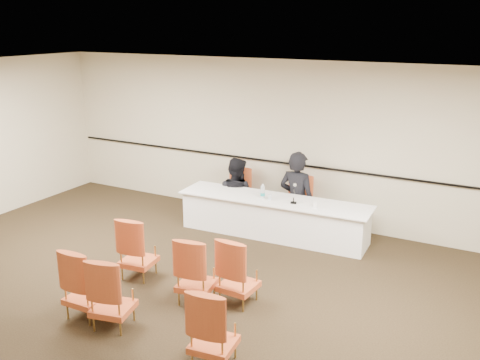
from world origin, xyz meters
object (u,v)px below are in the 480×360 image
object	(u,v)px
coffee_cup	(315,204)
aud_chair_front_left	(138,247)
panelist_second	(236,198)
water_bottle	(263,191)
aud_chair_back_right	(214,326)
aud_chair_front_right	(238,270)
aud_chair_back_mid	(112,292)
panel_table	(274,217)
drinking_glass	(270,197)
panelist_main_chair	(297,203)
panelist_second_chair	(236,194)
microphone	(294,195)
aud_chair_back_left	(86,282)
aud_chair_front_mid	(196,269)
panelist_main	(297,202)

from	to	relation	value
coffee_cup	aud_chair_front_left	world-z (taller)	aud_chair_front_left
panelist_second	water_bottle	distance (m)	1.08
coffee_cup	aud_chair_back_right	distance (m)	3.61
aud_chair_front_right	aud_chair_back_mid	xyz separation A→B (m)	(-1.08, -1.24, 0.00)
panel_table	drinking_glass	world-z (taller)	drinking_glass
panelist_main_chair	aud_chair_back_right	size ratio (longest dim) A/B	1.00
panel_table	panelist_second	size ratio (longest dim) A/B	2.12
panelist_second_chair	aud_chair_front_right	xyz separation A→B (m)	(1.59, -2.85, 0.00)
panelist_main_chair	aud_chair_back_mid	bearing A→B (deg)	-102.53
water_bottle	aud_chair_front_left	bearing A→B (deg)	-110.96
drinking_glass	microphone	bearing A→B (deg)	3.20
aud_chair_back_left	aud_chair_front_right	bearing A→B (deg)	36.58
panel_table	drinking_glass	bearing A→B (deg)	-113.09
aud_chair_front_right	panelist_second	bearing A→B (deg)	121.89
water_bottle	aud_chair_front_right	distance (m)	2.45
coffee_cup	aud_chair_back_right	world-z (taller)	aud_chair_back_right
aud_chair_front_mid	aud_chair_back_right	world-z (taller)	same
coffee_cup	aud_chair_front_right	world-z (taller)	aud_chair_front_right
panelist_main_chair	aud_chair_back_right	distance (m)	4.29
panelist_second	panelist_second_chair	bearing A→B (deg)	-0.00
panelist_second_chair	aud_chair_front_mid	distance (m)	3.27
water_bottle	aud_chair_front_left	size ratio (longest dim) A/B	0.27
aud_chair_front_left	aud_chair_back_left	size ratio (longest dim) A/B	1.00
panel_table	aud_chair_back_mid	world-z (taller)	aud_chair_back_mid
panelist_main_chair	aud_chair_front_right	xyz separation A→B (m)	(0.37, -2.90, 0.00)
drinking_glass	aud_chair_front_mid	distance (m)	2.54
panelist_second_chair	microphone	size ratio (longest dim) A/B	3.04
panel_table	aud_chair_back_mid	bearing A→B (deg)	-100.66
panelist_second	aud_chair_back_mid	distance (m)	4.12
aud_chair_back_mid	panel_table	bearing A→B (deg)	69.34
panel_table	drinking_glass	distance (m)	0.40
aud_chair_front_mid	aud_chair_back_left	distance (m)	1.42
panelist_main	panelist_second	world-z (taller)	panelist_main
aud_chair_front_left	panelist_main_chair	bearing A→B (deg)	58.82
panelist_main_chair	aud_chair_front_right	world-z (taller)	same
panelist_main_chair	drinking_glass	world-z (taller)	panelist_main_chair
aud_chair_front_right	coffee_cup	bearing A→B (deg)	87.32
panelist_second_chair	aud_chair_back_right	world-z (taller)	same
panelist_second	water_bottle	size ratio (longest dim) A/B	6.28
panelist_second	coffee_cup	xyz separation A→B (m)	(1.81, -0.56, 0.36)
panel_table	panelist_second	world-z (taller)	panelist_second
drinking_glass	aud_chair_back_left	world-z (taller)	aud_chair_back_left
aud_chair_back_mid	coffee_cup	bearing A→B (deg)	57.09
panelist_second_chair	water_bottle	world-z (taller)	panelist_second_chair
microphone	water_bottle	bearing A→B (deg)	162.70
panelist_second_chair	aud_chair_front_mid	world-z (taller)	same
panel_table	aud_chair_back_right	bearing A→B (deg)	-77.76
coffee_cup	aud_chair_front_mid	size ratio (longest dim) A/B	0.12
aud_chair_front_right	panel_table	bearing A→B (deg)	106.37
panelist_second_chair	aud_chair_front_right	bearing A→B (deg)	-63.45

